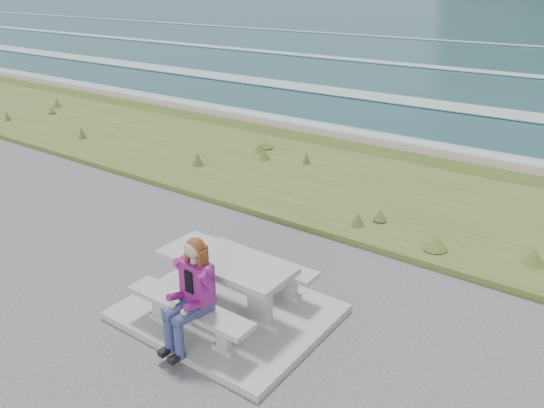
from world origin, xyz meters
name	(u,v)px	position (x,y,z in m)	size (l,w,h in m)	color
concrete_slab	(228,312)	(0.00, 0.00, 0.05)	(2.60, 2.10, 0.10)	#A3A39E
picnic_table	(226,270)	(0.00, 0.00, 0.68)	(1.80, 0.75, 0.75)	#A3A39E
bench_landward	(189,311)	(0.00, -0.70, 0.45)	(1.80, 0.35, 0.45)	#A3A39E
bench_seaward	(259,264)	(0.00, 0.70, 0.45)	(1.80, 0.35, 0.45)	#A3A39E
grass_verge	(386,199)	(0.00, 5.00, 0.00)	(160.00, 4.50, 0.22)	#375520
shore_drop	(436,162)	(0.00, 7.90, 0.00)	(160.00, 0.80, 2.20)	brown
seated_woman	(189,309)	(0.13, -0.83, 0.60)	(0.44, 0.70, 1.37)	navy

